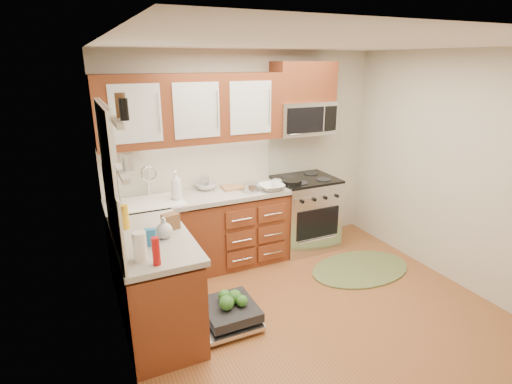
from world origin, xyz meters
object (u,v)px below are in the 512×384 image
dishwasher (226,314)px  cup (277,184)px  paper_towel_roll (140,246)px  bowl_b (206,186)px  stock_pot (251,188)px  rug (360,269)px  upper_cabinets (192,109)px  microwave (303,118)px  sink (154,213)px  skillet (292,182)px  bowl_a (272,187)px  range (304,213)px  cutting_board (235,187)px

dishwasher → cup: 1.70m
paper_towel_roll → bowl_b: (1.01, 1.47, -0.08)m
dishwasher → stock_pot: 1.50m
rug → upper_cabinets: bearing=149.6°
dishwasher → stock_pot: (0.71, 0.98, 0.88)m
microwave → sink: 2.13m
sink → skillet: size_ratio=2.52×
sink → bowl_a: bearing=-7.2°
sink → skillet: (1.65, -0.12, 0.17)m
microwave → sink: microwave is taller
range → cup: 0.70m
stock_pot → paper_towel_roll: (-1.45, -1.16, 0.06)m
range → paper_towel_roll: 2.69m
rug → stock_pot: (-1.12, 0.70, 0.97)m
range → cup: cup is taller
cutting_board → bowl_b: 0.35m
dishwasher → bowl_b: (0.27, 1.30, 0.86)m
stock_pot → cutting_board: 0.24m
stock_pot → bowl_a: stock_pot is taller
sink → stock_pot: bearing=-7.0°
range → sink: 1.96m
sink → paper_towel_roll: bearing=-105.1°
microwave → bowl_a: bearing=-152.8°
microwave → dishwasher: 2.55m
dishwasher → cutting_board: bearing=63.4°
cutting_board → range: bearing=-4.1°
range → upper_cabinets: bearing=174.1°
rug → cutting_board: (-1.22, 0.91, 0.93)m
upper_cabinets → sink: size_ratio=3.31×
microwave → cutting_board: size_ratio=2.40×
skillet → bowl_a: bearing=-170.5°
skillet → paper_towel_roll: (-2.00, -1.17, 0.07)m
upper_cabinets → microwave: size_ratio=2.70×
sink → cutting_board: (0.99, 0.08, 0.14)m
range → rug: (0.28, -0.84, -0.46)m
paper_towel_roll → cup: paper_towel_roll is taller
bowl_b → cutting_board: bearing=-17.0°
rug → dishwasher: bearing=-171.1°
skillet → bowl_b: size_ratio=1.02×
skillet → upper_cabinets: bearing=166.3°
upper_cabinets → bowl_a: bearing=-21.6°
dishwasher → bowl_a: bowl_a is taller
bowl_b → stock_pot: bearing=-35.7°
dishwasher → cutting_board: (0.60, 1.20, 0.84)m
skillet → stock_pot: size_ratio=1.40×
microwave → sink: bearing=-176.1°
rug → skillet: size_ratio=5.10×
microwave → rug: microwave is taller
range → paper_towel_roll: paper_towel_roll is taller
upper_cabinets → dishwasher: upper_cabinets is taller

